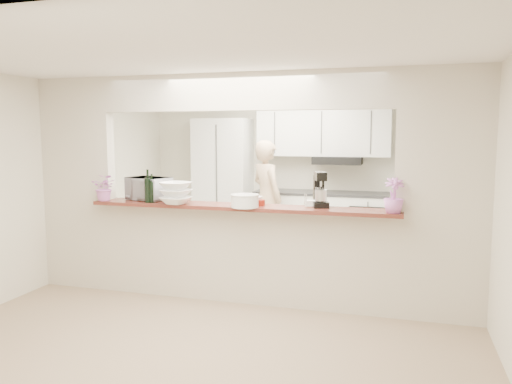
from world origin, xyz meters
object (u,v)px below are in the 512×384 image
at_px(stand_mixer, 320,191).
at_px(person, 267,199).
at_px(toaster_oven, 149,189).
at_px(refrigerator, 427,202).

xyz_separation_m(stand_mixer, person, (-1.12, 2.02, -0.38)).
height_order(stand_mixer, person, person).
relative_size(toaster_oven, stand_mixer, 1.29).
bearing_deg(stand_mixer, toaster_oven, -179.66).
height_order(toaster_oven, person, person).
bearing_deg(toaster_oven, refrigerator, 54.84).
bearing_deg(refrigerator, toaster_oven, -140.91).
height_order(refrigerator, toaster_oven, refrigerator).
bearing_deg(refrigerator, person, -166.26).
bearing_deg(person, stand_mixer, 162.08).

